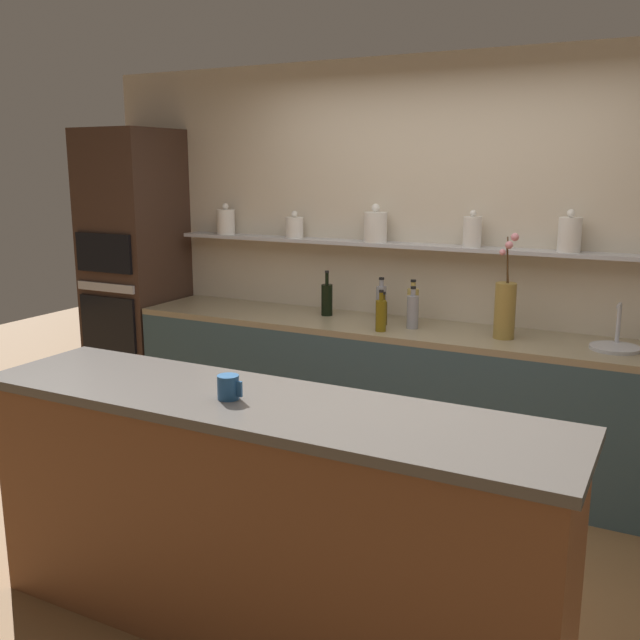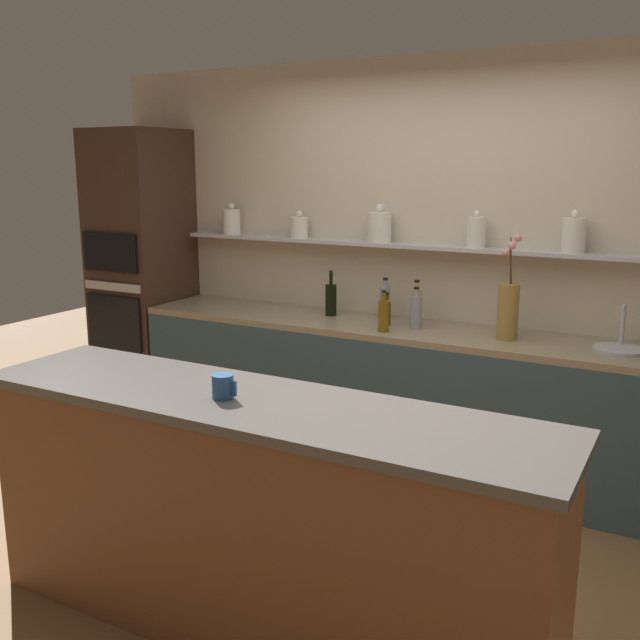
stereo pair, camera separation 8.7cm
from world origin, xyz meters
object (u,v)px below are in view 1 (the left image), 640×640
at_px(bottle_spirit_3, 381,302).
at_px(oven_tower, 136,276).
at_px(flower_vase, 505,307).
at_px(bottle_oil_5, 381,315).
at_px(sink_fixture, 615,345).
at_px(coffee_mug, 228,387).
at_px(bottle_wine_0, 327,299).
at_px(bottle_spirit_1, 413,311).
at_px(bottle_spirit_2, 413,306).
at_px(bottle_oil_4, 383,312).

bearing_deg(bottle_spirit_3, oven_tower, -175.47).
distance_m(flower_vase, bottle_oil_5, 0.74).
height_order(sink_fixture, coffee_mug, sink_fixture).
height_order(sink_fixture, bottle_wine_0, bottle_wine_0).
bearing_deg(bottle_wine_0, bottle_oil_5, -28.24).
height_order(bottle_spirit_1, bottle_spirit_2, bottle_spirit_2).
height_order(oven_tower, bottle_spirit_3, oven_tower).
height_order(sink_fixture, bottle_spirit_1, bottle_spirit_1).
distance_m(oven_tower, bottle_spirit_1, 2.24).
xyz_separation_m(flower_vase, bottle_spirit_2, (-0.61, 0.11, -0.06)).
bearing_deg(flower_vase, bottle_oil_4, 179.23).
bearing_deg(bottle_oil_4, bottle_oil_5, -71.82).
height_order(bottle_wine_0, bottle_spirit_3, bottle_wine_0).
bearing_deg(bottle_spirit_3, bottle_wine_0, -170.45).
distance_m(bottle_oil_5, coffee_mug, 1.75).
relative_size(flower_vase, coffee_mug, 5.87).
relative_size(flower_vase, bottle_spirit_2, 2.15).
bearing_deg(flower_vase, bottle_oil_5, -166.77).
bearing_deg(flower_vase, bottle_spirit_2, 169.88).
xyz_separation_m(bottle_spirit_3, coffee_mug, (0.22, -2.08, 0.03)).
bearing_deg(flower_vase, bottle_spirit_3, 168.83).
bearing_deg(oven_tower, sink_fixture, 0.21).
bearing_deg(bottle_spirit_1, bottle_wine_0, 170.77).
distance_m(flower_vase, coffee_mug, 2.02).
bearing_deg(sink_fixture, oven_tower, -179.79).
relative_size(flower_vase, sink_fixture, 2.30).
bearing_deg(bottle_spirit_3, bottle_oil_5, -67.62).
distance_m(bottle_wine_0, bottle_spirit_1, 0.66).
height_order(bottle_wine_0, bottle_spirit_1, bottle_wine_0).
relative_size(bottle_oil_5, coffee_mug, 2.43).
bearing_deg(bottle_oil_5, bottle_spirit_3, 112.38).
bearing_deg(oven_tower, bottle_spirit_1, -0.33).
relative_size(bottle_spirit_1, bottle_spirit_3, 0.95).
bearing_deg(bottle_spirit_3, bottle_spirit_2, -13.79).
relative_size(oven_tower, flower_vase, 3.51).
bearing_deg(bottle_spirit_3, bottle_spirit_1, -30.83).
height_order(bottle_oil_4, bottle_oil_5, bottle_oil_5).
bearing_deg(coffee_mug, sink_fixture, 57.57).
height_order(bottle_wine_0, bottle_spirit_2, bottle_wine_0).
relative_size(sink_fixture, bottle_spirit_3, 0.97).
height_order(bottle_spirit_2, bottle_oil_4, bottle_spirit_2).
distance_m(bottle_wine_0, bottle_oil_5, 0.58).
relative_size(bottle_spirit_3, coffee_mug, 2.62).
bearing_deg(flower_vase, oven_tower, 179.75).
distance_m(oven_tower, flower_vase, 2.81).
distance_m(bottle_wine_0, bottle_oil_4, 0.46).
xyz_separation_m(bottle_spirit_2, bottle_spirit_3, (-0.24, 0.06, -0.00)).
distance_m(bottle_oil_4, coffee_mug, 1.93).
bearing_deg(bottle_oil_4, bottle_spirit_3, 116.83).
distance_m(bottle_spirit_1, bottle_oil_4, 0.20).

